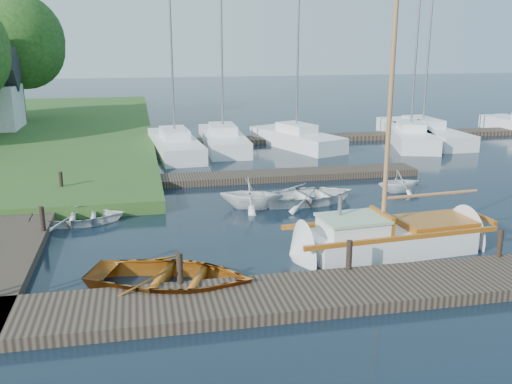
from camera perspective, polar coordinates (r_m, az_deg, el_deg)
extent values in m
plane|color=black|center=(19.84, 0.00, -3.35)|extent=(160.00, 160.00, 0.00)
cube|color=black|center=(14.38, 4.96, -10.19)|extent=(18.00, 2.20, 0.30)
cube|color=black|center=(21.73, -22.31, -2.45)|extent=(2.20, 18.00, 0.30)
cube|color=black|center=(26.33, 1.38, 1.63)|extent=(14.00, 1.60, 0.30)
cube|color=black|center=(37.61, 10.04, 5.48)|extent=(30.00, 1.60, 0.30)
cylinder|color=black|center=(14.56, -7.63, -7.56)|extent=(0.16, 0.16, 0.80)
cylinder|color=black|center=(15.49, 9.30, -6.22)|extent=(0.16, 0.16, 0.80)
cylinder|color=black|center=(17.56, 23.20, -4.70)|extent=(0.16, 0.16, 0.80)
cylinder|color=black|center=(19.51, -20.58, -2.51)|extent=(0.16, 0.16, 0.80)
cylinder|color=black|center=(24.29, -18.92, 0.99)|extent=(0.16, 0.16, 0.80)
cube|color=white|center=(17.89, 13.02, -5.07)|extent=(5.14, 2.39, 0.90)
cone|color=white|center=(19.52, 20.89, -3.99)|extent=(1.45, 2.06, 1.96)
cone|color=white|center=(16.70, 4.09, -6.17)|extent=(1.15, 2.03, 1.96)
cube|color=#9B4A11|center=(18.50, 11.70, -2.64)|extent=(6.19, 0.61, 0.14)
cube|color=#9B4A11|center=(16.96, 14.66, -4.47)|extent=(6.19, 0.61, 0.14)
cube|color=#9B4A11|center=(19.57, 21.84, -2.46)|extent=(0.21, 1.11, 0.14)
cube|color=white|center=(17.13, 9.64, -3.42)|extent=(1.91, 1.54, 0.44)
cube|color=#A1C19C|center=(17.06, 9.67, -2.62)|extent=(2.01, 1.65, 0.08)
cube|color=#9B4A11|center=(17.53, 12.45, -2.86)|extent=(0.23, 1.41, 0.60)
cylinder|color=slate|center=(17.09, 8.38, -1.37)|extent=(0.12, 0.12, 0.60)
cube|color=#9B4A11|center=(18.53, 17.45, -2.88)|extent=(2.31, 1.67, 0.20)
cylinder|color=olive|center=(16.80, 13.36, 9.93)|extent=(0.14, 0.14, 8.40)
cylinder|color=olive|center=(18.17, 17.15, -0.24)|extent=(3.20, 0.35, 0.10)
imported|color=#9B4A11|center=(14.93, -8.54, -8.07)|extent=(5.12, 4.39, 0.89)
imported|color=white|center=(20.93, -17.37, -2.13)|extent=(3.19, 2.29, 0.66)
imported|color=white|center=(21.69, -0.46, 0.03)|extent=(2.96, 2.75, 1.28)
imported|color=white|center=(22.54, 5.30, -0.10)|extent=(4.09, 3.13, 0.79)
imported|color=white|center=(24.78, 14.21, 1.18)|extent=(2.04, 1.79, 1.03)
cube|color=white|center=(32.59, -8.10, 4.64)|extent=(2.81, 8.00, 0.90)
cube|color=white|center=(32.47, -8.15, 5.85)|extent=(1.61, 2.85, 0.50)
cylinder|color=slate|center=(32.07, -8.50, 14.89)|extent=(0.12, 0.12, 10.71)
cube|color=white|center=(33.88, -3.31, 5.16)|extent=(2.35, 7.72, 0.90)
cube|color=white|center=(33.77, -3.33, 6.33)|extent=(1.45, 2.72, 0.50)
cylinder|color=slate|center=(33.39, -3.44, 13.31)|extent=(0.12, 0.12, 8.70)
cube|color=white|center=(34.29, 4.04, 5.27)|extent=(4.54, 7.22, 0.90)
cube|color=white|center=(34.17, 4.07, 6.42)|extent=(2.18, 2.76, 0.50)
cylinder|color=slate|center=(33.79, 4.25, 15.87)|extent=(0.12, 0.12, 11.72)
cube|color=white|center=(36.23, 15.16, 5.31)|extent=(4.20, 7.63, 0.90)
cube|color=white|center=(36.12, 15.24, 6.40)|extent=(2.08, 2.85, 0.50)
cylinder|color=slate|center=(35.76, 15.79, 14.21)|extent=(0.12, 0.12, 10.33)
cube|color=white|center=(38.15, 16.30, 5.70)|extent=(2.38, 9.18, 0.90)
cube|color=white|center=(38.05, 16.37, 6.74)|extent=(1.46, 3.22, 0.50)
cylinder|color=slate|center=(37.70, 16.94, 14.15)|extent=(0.12, 0.12, 10.34)
cylinder|color=#332114|center=(45.34, -22.38, 8.99)|extent=(0.36, 0.36, 3.67)
sphere|color=#1B3C13|center=(45.17, -22.87, 13.74)|extent=(6.73, 6.73, 6.73)
sphere|color=#1B3C13|center=(44.79, -22.23, 13.14)|extent=(5.71, 5.71, 5.71)
sphere|color=#1B3C13|center=(45.64, -23.38, 14.59)|extent=(6.12, 6.12, 6.12)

